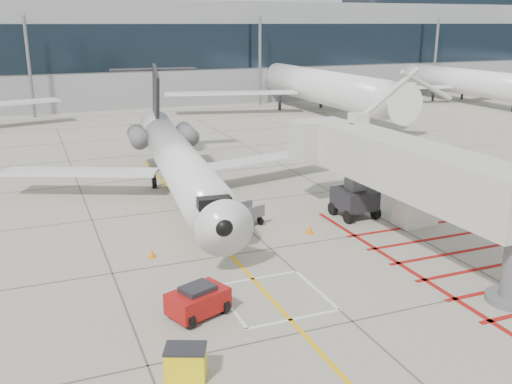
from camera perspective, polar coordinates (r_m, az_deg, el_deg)
name	(u,v)px	position (r m, az deg, el deg)	size (l,w,h in m)	color
ground_plane	(306,280)	(26.12, 5.00, -8.77)	(260.00, 260.00, 0.00)	#9D9987
regional_jet	(184,147)	(35.11, -7.18, 4.45)	(23.35, 29.44, 7.71)	silver
jet_bridge	(421,182)	(29.28, 16.16, 0.96)	(8.53, 18.00, 7.20)	beige
pushback_tug	(198,300)	(22.96, -5.83, -10.68)	(2.31, 1.44, 1.35)	#9F110F
spill_bin	(186,362)	(19.45, -7.04, -16.55)	(1.30, 0.86, 1.12)	yellow
baggage_cart	(244,215)	(32.49, -1.18, -2.31)	(2.01, 1.27, 1.27)	#545358
ground_power_unit	(415,209)	(33.86, 15.66, -1.65)	(2.32, 1.35, 1.84)	silver
cone_nose	(152,253)	(28.76, -10.38, -6.00)	(0.35, 0.35, 0.49)	orange
cone_side	(310,229)	(31.52, 5.38, -3.69)	(0.40, 0.40, 0.56)	orange
terminal_building	(162,50)	(93.41, -9.33, 13.82)	(180.00, 28.00, 14.00)	gray
terminal_glass_band	(186,47)	(79.75, -7.02, 14.19)	(180.00, 0.10, 6.00)	black
terminal_dome	(469,7)	(121.75, 20.56, 16.92)	(40.00, 28.00, 28.00)	black
bg_aircraft_c	(309,63)	(75.43, 5.29, 12.73)	(37.07, 41.19, 12.36)	silver
bg_aircraft_d	(459,64)	(89.25, 19.66, 11.95)	(32.48, 36.08, 10.83)	silver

